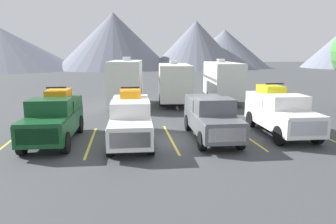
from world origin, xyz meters
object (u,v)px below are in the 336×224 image
object	(u,v)px
camper_trailer_a	(126,81)
camper_trailer_c	(223,80)
pickup_truck_b	(131,118)
pickup_truck_c	(211,116)
camper_trailer_b	(174,81)
pickup_truck_d	(279,111)
pickup_truck_a	(54,117)

from	to	relation	value
camper_trailer_a	camper_trailer_c	distance (m)	8.47
pickup_truck_b	pickup_truck_c	world-z (taller)	pickup_truck_b
pickup_truck_b	camper_trailer_b	xyz separation A→B (m)	(3.88, 10.82, 0.74)
pickup_truck_d	camper_trailer_c	distance (m)	11.12
pickup_truck_c	camper_trailer_a	world-z (taller)	camper_trailer_a
camper_trailer_a	pickup_truck_c	bearing A→B (deg)	-68.09
pickup_truck_b	camper_trailer_a	size ratio (longest dim) A/B	0.81
pickup_truck_c	camper_trailer_c	bearing A→B (deg)	69.78
pickup_truck_c	camper_trailer_a	size ratio (longest dim) A/B	0.76
camper_trailer_a	camper_trailer_c	size ratio (longest dim) A/B	0.91
camper_trailer_c	pickup_truck_c	bearing A→B (deg)	-110.22
pickup_truck_b	pickup_truck_c	xyz separation A→B (m)	(4.08, 0.03, -0.05)
pickup_truck_c	camper_trailer_b	distance (m)	10.83
pickup_truck_a	pickup_truck_b	xyz separation A→B (m)	(3.73, -0.44, -0.04)
pickup_truck_b	camper_trailer_c	size ratio (longest dim) A/B	0.74
pickup_truck_d	camper_trailer_a	world-z (taller)	camper_trailer_a
pickup_truck_a	camper_trailer_b	distance (m)	12.88
camper_trailer_c	camper_trailer_b	bearing A→B (deg)	-171.80
pickup_truck_d	camper_trailer_a	bearing A→B (deg)	128.69
pickup_truck_d	camper_trailer_b	distance (m)	11.25
pickup_truck_a	camper_trailer_a	bearing A→B (deg)	70.29
pickup_truck_a	camper_trailer_c	bearing A→B (deg)	42.52
pickup_truck_c	camper_trailer_b	bearing A→B (deg)	91.07
pickup_truck_c	pickup_truck_d	world-z (taller)	pickup_truck_d
pickup_truck_c	camper_trailer_b	size ratio (longest dim) A/B	0.71
pickup_truck_a	camper_trailer_c	xyz separation A→B (m)	(12.01, 11.02, 0.75)
pickup_truck_d	camper_trailer_a	distance (m)	12.99
pickup_truck_c	pickup_truck_d	xyz separation A→B (m)	(3.90, 0.34, 0.10)
pickup_truck_a	camper_trailer_b	world-z (taller)	camper_trailer_b
camper_trailer_c	camper_trailer_a	bearing A→B (deg)	-173.38
camper_trailer_a	camper_trailer_c	xyz separation A→B (m)	(8.42, 0.98, -0.10)
camper_trailer_b	pickup_truck_c	bearing A→B (deg)	-88.93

